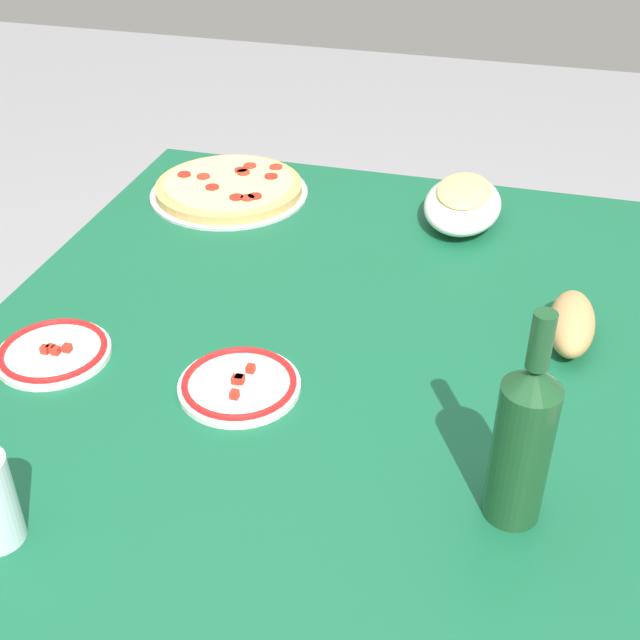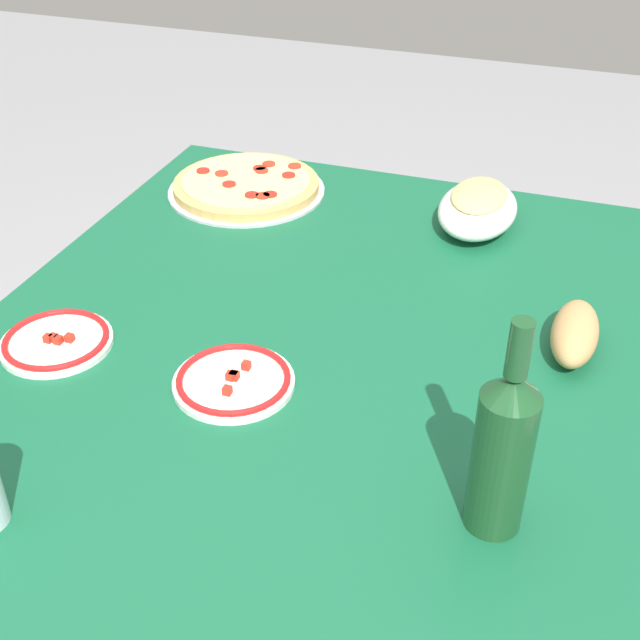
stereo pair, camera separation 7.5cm
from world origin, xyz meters
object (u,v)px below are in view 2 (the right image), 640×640
Objects in this scene: side_plate_near at (234,381)px; side_plate_far at (56,341)px; dining_table at (320,389)px; bread_loaf at (575,333)px; baked_pasta_dish at (478,207)px; pepperoni_pizza at (246,186)px; wine_bottle at (503,449)px.

side_plate_near and side_plate_far have the same top height.
bread_loaf is (0.09, -0.38, 0.14)m from dining_table.
baked_pasta_dish reaches higher than side_plate_far.
bread_loaf is (-0.36, -0.22, -0.01)m from baked_pasta_dish.
pepperoni_pizza is at bearing -5.76° from side_plate_far.
baked_pasta_dish is at bearing -41.56° from side_plate_far.
side_plate_near is (-0.16, 0.08, 0.12)m from dining_table.
dining_table is at bearing -144.32° from pepperoni_pizza.
bread_loaf is (0.39, -0.06, -0.09)m from wine_bottle.
side_plate_far is (-0.16, 0.38, 0.12)m from dining_table.
side_plate_near is (-0.62, 0.24, -0.03)m from baked_pasta_dish.
side_plate_far is at bearing 108.39° from bread_loaf.
side_plate_far is at bearing 174.24° from pepperoni_pizza.
pepperoni_pizza is 1.95× the size of bread_loaf.
side_plate_far is (0.14, 0.71, -0.11)m from wine_bottle.
pepperoni_pizza is 0.61m from side_plate_far.
pepperoni_pizza is 1.84× the size of side_plate_near.
wine_bottle is 0.41m from bread_loaf.
baked_pasta_dish is 0.78m from wine_bottle.
bread_loaf is at bearing -61.18° from side_plate_near.
pepperoni_pizza is 0.99m from wine_bottle.
baked_pasta_dish is at bearing 11.82° from wine_bottle.
pepperoni_pizza is at bearing 63.33° from bread_loaf.
side_plate_far is (-0.00, 0.30, -0.00)m from side_plate_near.
dining_table is 0.56m from pepperoni_pizza.
side_plate_far reaches higher than dining_table.
bread_loaf is (-0.35, -0.70, 0.02)m from pepperoni_pizza.
wine_bottle is at bearing -132.63° from dining_table.
baked_pasta_dish is 0.83m from side_plate_far.
side_plate_far is 1.03× the size of bread_loaf.
wine_bottle reaches higher than pepperoni_pizza.
baked_pasta_dish is 1.41× the size of bread_loaf.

